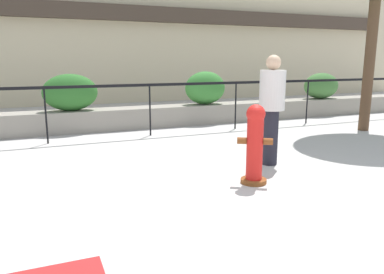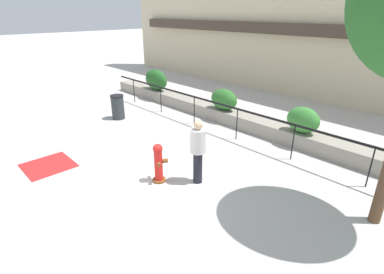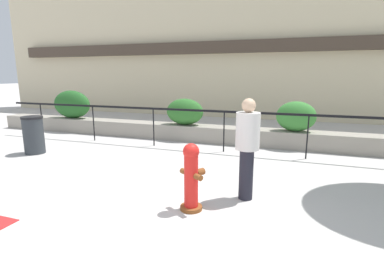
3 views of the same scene
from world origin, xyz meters
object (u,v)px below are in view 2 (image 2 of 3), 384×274
hedge_bush_2 (303,120)px  trash_bin (118,107)px  hedge_bush_1 (224,99)px  hedge_bush_0 (156,80)px  fire_hydrant (159,163)px  pedestrian (198,148)px

hedge_bush_2 → trash_bin: size_ratio=1.09×
hedge_bush_1 → trash_bin: hedge_bush_1 is taller
hedge_bush_1 → hedge_bush_0: bearing=180.0°
fire_hydrant → trash_bin: 5.49m
hedge_bush_2 → fire_hydrant: hedge_bush_2 is taller
hedge_bush_1 → trash_bin: bearing=-137.4°
hedge_bush_2 → hedge_bush_0: bearing=180.0°
pedestrian → hedge_bush_0: bearing=150.3°
hedge_bush_1 → pedestrian: bearing=-56.8°
hedge_bush_1 → pedestrian: (2.68, -4.09, 0.07)m
hedge_bush_0 → trash_bin: hedge_bush_0 is taller
hedge_bush_0 → hedge_bush_2: hedge_bush_0 is taller
hedge_bush_1 → pedestrian: size_ratio=0.71×
trash_bin → pedestrian: bearing=-10.8°
hedge_bush_1 → fire_hydrant: hedge_bush_1 is taller
hedge_bush_2 → hedge_bush_1: bearing=180.0°
hedge_bush_2 → trash_bin: bearing=-155.9°
hedge_bush_1 → trash_bin: (-3.23, -2.97, -0.41)m
hedge_bush_0 → fire_hydrant: bearing=-36.8°
hedge_bush_1 → trash_bin: size_ratio=1.22×
hedge_bush_2 → trash_bin: 7.28m
hedge_bush_2 → pedestrian: 4.16m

